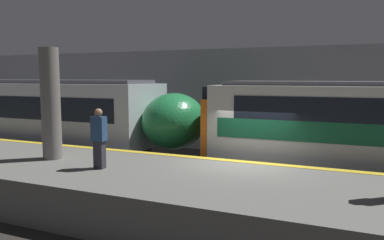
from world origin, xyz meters
TOP-DOWN VIEW (x-y plane):
  - ground_plane at (0.00, 0.00)m, footprint 120.00×120.00m
  - platform at (0.00, -2.15)m, footprint 40.00×4.31m
  - station_rear_barrier at (0.00, 6.57)m, footprint 50.00×0.15m
  - support_pillar_near at (-5.53, -2.00)m, footprint 0.57×0.57m
  - train_modern at (-11.91, 2.51)m, footprint 18.30×3.11m
  - person_waiting at (-3.43, -2.46)m, footprint 0.38×0.24m

SIDE VIEW (x-z plane):
  - ground_plane at x=0.00m, z-range 0.00..0.00m
  - platform at x=0.00m, z-range 0.00..1.12m
  - train_modern at x=-11.91m, z-range 0.05..3.53m
  - person_waiting at x=-3.43m, z-range 1.15..2.79m
  - station_rear_barrier at x=0.00m, z-range 0.00..4.95m
  - support_pillar_near at x=-5.53m, z-range 1.11..4.46m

